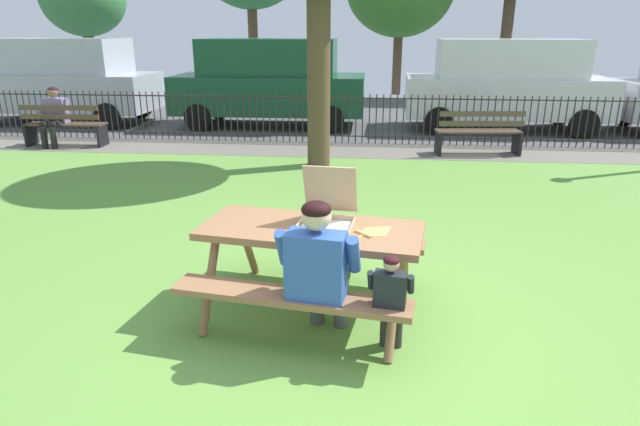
% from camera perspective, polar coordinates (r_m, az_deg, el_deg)
% --- Properties ---
extents(ground, '(28.00, 11.45, 0.02)m').
position_cam_1_polar(ground, '(5.99, 4.54, -3.78)').
color(ground, '#689B41').
extents(cobblestone_walkway, '(28.00, 1.40, 0.01)m').
position_cam_1_polar(cobblestone_walkway, '(10.80, 5.15, 6.60)').
color(cobblestone_walkway, slate).
extents(street_asphalt, '(28.00, 7.63, 0.01)m').
position_cam_1_polar(street_asphalt, '(15.24, 5.37, 10.22)').
color(street_asphalt, '#515154').
extents(picnic_table_foreground, '(2.00, 1.73, 0.79)m').
position_cam_1_polar(picnic_table_foreground, '(4.44, -0.94, -3.59)').
color(picnic_table_foreground, '#976746').
rests_on(picnic_table_foreground, ground).
extents(pizza_box_open, '(0.49, 0.57, 0.49)m').
position_cam_1_polar(pizza_box_open, '(4.36, 0.76, 0.06)').
color(pizza_box_open, tan).
rests_on(pizza_box_open, picnic_table_foreground).
extents(pizza_slice_on_table, '(0.31, 0.31, 0.02)m').
position_cam_1_polar(pizza_slice_on_table, '(4.29, 5.71, -1.94)').
color(pizza_slice_on_table, '#F9D658').
rests_on(pizza_slice_on_table, picnic_table_foreground).
extents(adult_at_table, '(0.63, 0.63, 1.19)m').
position_cam_1_polar(adult_at_table, '(3.93, -0.06, -5.78)').
color(adult_at_table, '#4B4B4B').
rests_on(adult_at_table, ground).
extents(child_at_table, '(0.34, 0.34, 0.84)m').
position_cam_1_polar(child_at_table, '(3.89, 7.54, -8.67)').
color(child_at_table, '#2B2B2B').
rests_on(child_at_table, ground).
extents(iron_fence_streetside, '(18.72, 0.03, 1.03)m').
position_cam_1_polar(iron_fence_streetside, '(11.39, 5.27, 9.95)').
color(iron_fence_streetside, '#2D2823').
rests_on(iron_fence_streetside, ground).
extents(park_bench_left, '(1.62, 0.53, 0.85)m').
position_cam_1_polar(park_bench_left, '(12.31, -25.51, 8.37)').
color(park_bench_left, brown).
rests_on(park_bench_left, ground).
extents(park_bench_center, '(1.63, 0.61, 0.85)m').
position_cam_1_polar(park_bench_center, '(10.77, 16.54, 8.15)').
color(park_bench_center, brown).
rests_on(park_bench_center, ground).
extents(person_on_park_bench, '(0.61, 0.59, 1.19)m').
position_cam_1_polar(person_on_park_bench, '(12.39, -26.44, 9.44)').
color(person_on_park_bench, black).
rests_on(person_on_park_bench, ground).
extents(parked_car_far_left, '(4.63, 2.02, 2.08)m').
position_cam_1_polar(parked_car_far_left, '(15.41, -25.71, 12.72)').
color(parked_car_far_left, '#B1B6C3').
rests_on(parked_car_far_left, ground).
extents(parked_car_left, '(4.61, 1.97, 2.08)m').
position_cam_1_polar(parked_car_left, '(13.50, -5.37, 13.81)').
color(parked_car_left, '#184C2E').
rests_on(parked_car_left, ground).
extents(parked_car_center, '(4.65, 2.06, 2.08)m').
position_cam_1_polar(parked_car_center, '(13.62, 19.19, 12.92)').
color(parked_car_center, silver).
rests_on(parked_car_center, ground).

